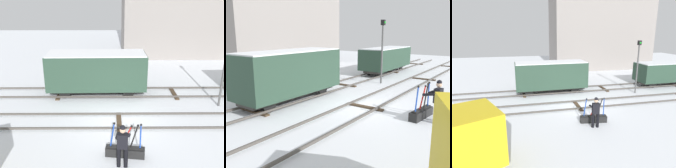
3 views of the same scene
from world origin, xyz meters
The scene contains 9 objects.
ground_plane centered at (0.00, 0.00, 0.00)m, with size 60.00×60.00×0.00m, color silver.
track_main_line centered at (0.00, 0.00, 0.11)m, with size 44.00×1.94×0.18m.
track_siding_near centered at (0.00, 3.66, 0.11)m, with size 44.00×1.94×0.18m.
switch_lever_frame centered at (0.15, -2.63, 0.25)m, with size 1.55×0.56×1.45m.
rail_worker centered at (0.00, -3.24, 0.96)m, with size 0.59×0.71×1.71m.
signal_post centered at (5.62, 1.91, 2.62)m, with size 0.24×0.32×4.34m.
apartment_building centered at (7.51, 14.73, 5.00)m, with size 13.62×6.18×9.99m.
freight_car_far_end centered at (-1.24, 3.66, 1.49)m, with size 5.86×2.17×2.62m.
freight_car_near_switch centered at (10.15, 3.66, 1.29)m, with size 6.45×2.33×2.22m.
Camera 2 is at (-9.70, -5.51, 3.48)m, focal length 39.02 mm.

